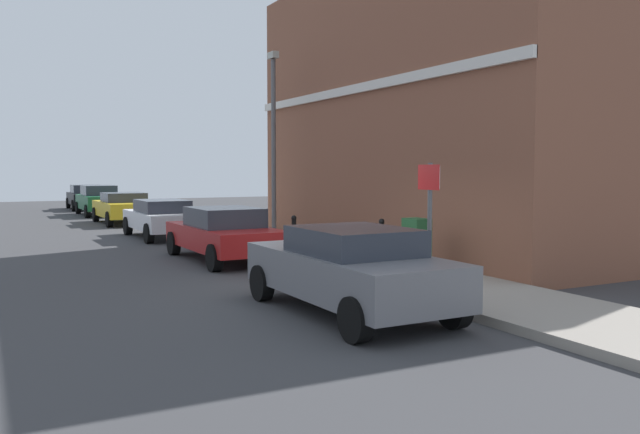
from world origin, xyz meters
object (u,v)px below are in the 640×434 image
Objects in this scene: street_sign at (429,208)px; lamppost at (274,137)px; car_black at (87,197)px; bollard_near_cabinet at (382,239)px; car_yellow at (123,207)px; bollard_far_kerb at (294,235)px; car_red at (224,233)px; car_white at (161,217)px; utility_cabinet at (416,247)px; car_green at (99,200)px; car_grey at (350,268)px.

lamppost is at bearing 83.47° from street_sign.
car_black is 26.80m from bollard_near_cabinet.
car_yellow reaches higher than bollard_far_kerb.
street_sign is at bearing -176.16° from car_yellow.
car_white is (-0.08, 6.18, -0.01)m from car_red.
car_white is at bearing -178.89° from car_black.
car_yellow is (-0.01, 6.53, 0.00)m from car_white.
car_white and utility_cabinet have the same top height.
car_red is at bearing 120.18° from utility_cabinet.
lamppost reaches higher than car_yellow.
car_yellow is 1.00× the size of car_green.
car_white is 17.37m from car_black.
car_grey is 0.98× the size of car_red.
utility_cabinet is (2.91, 2.20, -0.06)m from car_grey.
car_black is (-0.08, 23.55, 0.03)m from car_red.
bollard_near_cabinet is 0.18× the size of lamppost.
car_green is (-0.20, 18.34, 0.07)m from car_red.
car_white is 12.16m from car_green.
car_white is at bearing -1.23° from car_grey.
lamppost reaches higher than car_white.
car_yellow is 4.15× the size of bollard_near_cabinet.
car_black reaches higher than utility_cabinet.
car_black is at bearing 95.59° from utility_cabinet.
bollard_far_kerb is (1.61, -19.55, -0.07)m from car_green.
car_grey is 3.65m from utility_cabinet.
car_black reaches higher than bollard_far_kerb.
car_black is at bearing 92.92° from street_sign.
car_yellow is 4.15× the size of bollard_far_kerb.
bollard_near_cabinet is (0.10, 1.51, 0.02)m from utility_cabinet.
street_sign is at bearing -173.90° from car_white.
car_red is at bearing 131.89° from bollard_near_cabinet.
street_sign is (1.54, -12.83, 0.96)m from car_white.
street_sign is at bearing -176.43° from car_green.
car_white reaches higher than bollard_near_cabinet.
car_green is 1.87× the size of street_sign.
lamppost is at bearing -145.14° from car_white.
car_black is at bearing -0.90° from car_red.
car_black is 24.80m from bollard_far_kerb.
bollard_far_kerb is at bearing -131.56° from car_red.
car_green is 19.61m from bollard_far_kerb.
lamppost is (2.51, 2.56, 2.59)m from car_red.
car_yellow is at bearing 104.36° from lamppost.
lamppost is (-0.16, 7.17, 2.62)m from utility_cabinet.
bollard_near_cabinet is 1.00× the size of bollard_far_kerb.
car_black is at bearing 97.04° from lamppost.
car_yellow reaches higher than utility_cabinet.
car_yellow reaches higher than bollard_near_cabinet.
lamppost reaches higher than car_black.
bollard_far_kerb is (1.50, -13.91, 0.00)m from car_yellow.
utility_cabinet is at bearing -69.59° from bollard_far_kerb.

